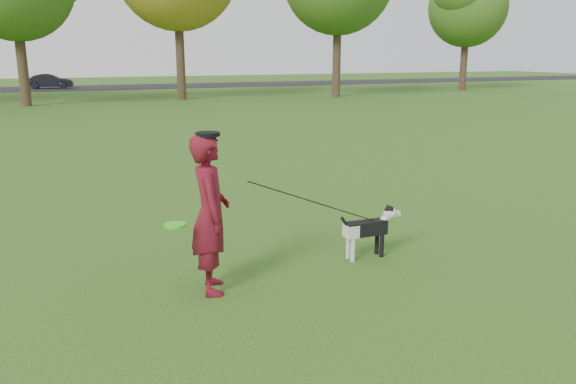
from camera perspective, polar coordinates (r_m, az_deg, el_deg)
name	(u,v)px	position (r m, az deg, el deg)	size (l,w,h in m)	color
ground	(324,279)	(6.62, 3.66, -8.84)	(120.00, 120.00, 0.00)	#285116
road	(92,88)	(45.62, -19.30, 9.97)	(120.00, 7.00, 0.02)	black
man	(210,214)	(6.10, -7.90, -2.24)	(0.64, 0.42, 1.75)	#580C1D
dog	(370,226)	(7.25, 8.36, -3.48)	(0.89, 0.18, 0.67)	black
car_mid	(50,81)	(45.52, -23.05, 10.32)	(1.12, 3.22, 1.06)	black
man_held_items	(318,203)	(6.63, 3.07, -1.15)	(2.78, 0.43, 1.31)	#36E71D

